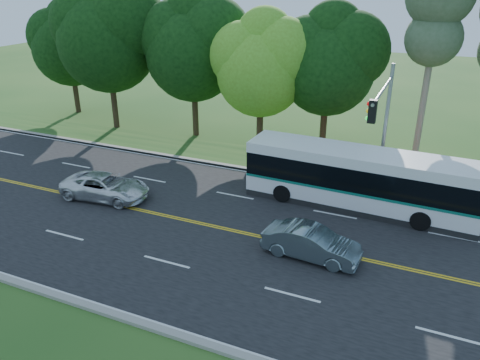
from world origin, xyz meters
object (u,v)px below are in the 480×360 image
at_px(suv, 105,186).
at_px(transit_bus, 359,180).
at_px(traffic_signal, 382,118).
at_px(sedan, 311,243).

bearing_deg(suv, transit_bus, -76.73).
height_order(transit_bus, suv, transit_bus).
height_order(traffic_signal, transit_bus, traffic_signal).
distance_m(transit_bus, suv, 13.29).
distance_m(transit_bus, sedan, 5.69).
distance_m(traffic_signal, suv, 14.66).
relative_size(traffic_signal, transit_bus, 0.60).
relative_size(traffic_signal, suv, 1.48).
bearing_deg(sedan, suv, 87.95).
relative_size(sedan, suv, 0.87).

